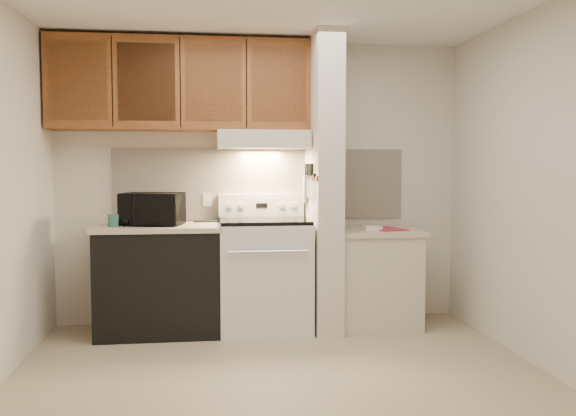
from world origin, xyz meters
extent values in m
plane|color=tan|center=(0.00, 0.00, 0.00)|extent=(3.60, 3.60, 0.00)
cube|color=beige|center=(0.00, 1.50, 1.25)|extent=(3.60, 2.50, 0.02)
cube|color=beige|center=(1.80, 0.00, 1.25)|extent=(0.02, 3.00, 2.50)
cube|color=white|center=(0.00, 1.49, 1.24)|extent=(2.60, 0.02, 0.63)
cube|color=silver|center=(0.00, 1.16, 0.46)|extent=(0.76, 0.65, 0.92)
cube|color=black|center=(0.00, 0.84, 0.50)|extent=(0.50, 0.01, 0.30)
cylinder|color=silver|center=(0.00, 0.80, 0.72)|extent=(0.65, 0.02, 0.02)
cube|color=black|center=(0.00, 1.16, 0.94)|extent=(0.74, 0.64, 0.03)
cube|color=silver|center=(0.00, 1.44, 1.05)|extent=(0.76, 0.08, 0.20)
cube|color=black|center=(0.00, 1.40, 1.05)|extent=(0.10, 0.01, 0.04)
cylinder|color=silver|center=(-0.28, 1.40, 1.05)|extent=(0.05, 0.02, 0.05)
cylinder|color=silver|center=(-0.18, 1.40, 1.05)|extent=(0.05, 0.02, 0.05)
cylinder|color=silver|center=(0.18, 1.40, 1.05)|extent=(0.05, 0.02, 0.05)
cylinder|color=silver|center=(0.28, 1.40, 1.05)|extent=(0.05, 0.02, 0.05)
cube|color=black|center=(-0.88, 1.17, 0.43)|extent=(1.00, 0.63, 0.87)
cube|color=beige|center=(-0.88, 1.17, 0.89)|extent=(1.04, 0.67, 0.04)
cube|color=black|center=(-0.48, 1.36, 0.92)|extent=(0.24, 0.08, 0.02)
cylinder|color=#2D6158|center=(-1.23, 1.06, 0.96)|extent=(0.12, 0.12, 0.10)
cube|color=beige|center=(-0.48, 1.48, 1.10)|extent=(0.08, 0.01, 0.12)
imported|color=black|center=(-0.93, 1.15, 1.04)|extent=(0.54, 0.42, 0.27)
cube|color=beige|center=(0.51, 1.15, 1.25)|extent=(0.22, 0.70, 2.50)
cube|color=brown|center=(0.39, 1.15, 1.30)|extent=(0.01, 0.70, 0.04)
cube|color=black|center=(0.39, 1.10, 1.32)|extent=(0.02, 0.42, 0.04)
cube|color=silver|center=(0.38, 0.95, 1.22)|extent=(0.01, 0.03, 0.16)
cylinder|color=black|center=(0.38, 0.95, 1.37)|extent=(0.02, 0.02, 0.10)
cube|color=silver|center=(0.38, 1.02, 1.21)|extent=(0.01, 0.04, 0.18)
cylinder|color=black|center=(0.38, 1.03, 1.37)|extent=(0.02, 0.02, 0.10)
cube|color=silver|center=(0.38, 1.10, 1.20)|extent=(0.01, 0.04, 0.20)
cylinder|color=black|center=(0.38, 1.09, 1.37)|extent=(0.02, 0.02, 0.10)
cube|color=silver|center=(0.38, 1.17, 1.22)|extent=(0.01, 0.04, 0.16)
cylinder|color=black|center=(0.38, 1.18, 1.37)|extent=(0.02, 0.02, 0.10)
cube|color=silver|center=(0.38, 1.25, 1.21)|extent=(0.01, 0.04, 0.18)
cylinder|color=black|center=(0.38, 1.27, 1.37)|extent=(0.02, 0.02, 0.10)
cube|color=gray|center=(0.38, 1.32, 1.19)|extent=(0.03, 0.10, 0.24)
cube|color=beige|center=(0.97, 1.15, 0.40)|extent=(0.70, 0.60, 0.81)
cube|color=beige|center=(0.97, 1.15, 0.83)|extent=(0.74, 0.64, 0.04)
cube|color=#B72A37|center=(1.06, 1.11, 0.86)|extent=(0.33, 0.39, 0.01)
cube|color=white|center=(0.92, 1.05, 0.87)|extent=(0.14, 0.10, 0.04)
cube|color=beige|center=(0.00, 1.28, 1.62)|extent=(0.78, 0.44, 0.15)
cube|color=beige|center=(0.00, 1.07, 1.58)|extent=(0.78, 0.04, 0.06)
cube|color=brown|center=(-0.69, 1.32, 2.08)|extent=(2.18, 0.33, 0.77)
cube|color=brown|center=(-1.51, 1.17, 2.08)|extent=(0.46, 0.01, 0.63)
cube|color=black|center=(-1.23, 1.16, 2.08)|extent=(0.01, 0.01, 0.73)
cube|color=brown|center=(-0.96, 1.17, 2.08)|extent=(0.46, 0.01, 0.63)
cube|color=black|center=(-0.69, 1.16, 2.08)|extent=(0.01, 0.01, 0.73)
cube|color=brown|center=(-0.42, 1.17, 2.08)|extent=(0.46, 0.01, 0.63)
cube|color=black|center=(-0.14, 1.16, 2.08)|extent=(0.01, 0.01, 0.73)
cube|color=brown|center=(0.13, 1.17, 2.08)|extent=(0.46, 0.01, 0.63)
camera|label=1|loc=(-0.46, -3.97, 1.40)|focal=38.00mm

